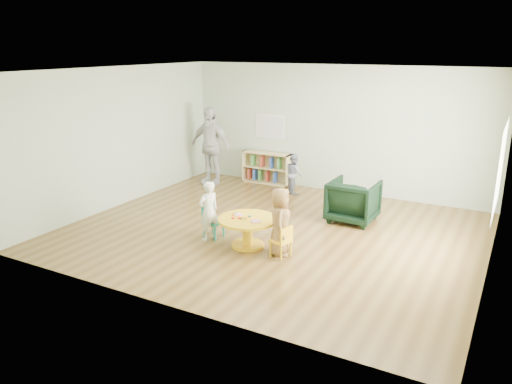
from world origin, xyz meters
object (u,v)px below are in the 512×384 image
Objects in this scene: activity_table at (248,227)px; toddler at (294,174)px; kid_chair_right at (282,240)px; bookshelf at (267,168)px; adult_caretaker at (210,146)px; child_right at (280,222)px; kid_chair_left at (212,220)px; child_left at (209,211)px; armchair at (353,201)px.

activity_table is 3.22m from toddler.
kid_chair_right is 4.40m from bookshelf.
adult_caretaker is (-2.68, 2.95, 0.58)m from activity_table.
kid_chair_left is at bearing 62.00° from child_right.
child_right reaches higher than toddler.
bookshelf reaches higher than kid_chair_left.
child_left reaches higher than toddler.
kid_chair_right is at bearing 110.45° from child_left.
toddler is (-1.74, 1.16, 0.05)m from armchair.
child_right is at bearing 76.88° from armchair.
toddler reaches higher than bookshelf.
kid_chair_left is 3.52m from adult_caretaker.
kid_chair_left is 3.10m from toddler.
bookshelf is 1.44m from adult_caretaker.
kid_chair_right is 1.43m from child_left.
armchair is (1.89, 1.93, 0.10)m from kid_chair_left.
child_left reaches higher than kid_chair_left.
kid_chair_left is 3.67m from bookshelf.
armchair is (0.44, 2.13, 0.12)m from kid_chair_right.
child_right is 1.22× the size of toddler.
kid_chair_left is at bearing -77.53° from bookshelf.
child_left is 0.95× the size of child_right.
bookshelf is 4.28m from child_right.
activity_table is 0.74m from child_left.
child_right is at bearing -59.80° from bookshelf.
kid_chair_left is at bearing 131.43° from toddler.
kid_chair_right is 0.58× the size of toddler.
toddler is (-1.21, 3.20, -0.10)m from child_right.
kid_chair_left is 2.70m from armchair.
armchair is at bearing 60.45° from activity_table.
child_right is (2.15, -3.70, 0.18)m from bookshelf.
armchair reaches higher than activity_table.
armchair is (1.14, 2.00, 0.06)m from activity_table.
toddler reaches higher than activity_table.
bookshelf is at bearing -161.78° from kid_chair_left.
child_left reaches higher than armchair.
toddler is at bearing 9.30° from adult_caretaker.
kid_chair_right is at bearing -38.87° from adult_caretaker.
activity_table is 0.64m from child_right.
adult_caretaker is (-3.81, 0.95, 0.52)m from armchair.
child_left is 3.63m from adult_caretaker.
kid_chair_right is 2.18m from armchair.
child_left is at bearing 132.27° from toddler.
activity_table is 1.75× the size of kid_chair_left.
kid_chair_left is at bearing 98.03° from kid_chair_right.
adult_caretaker is at bearing 132.19° from activity_table.
kid_chair_right is 0.50× the size of child_left.
adult_caretaker reaches higher than activity_table.
child_right reaches higher than kid_chair_left.
child_right reaches higher than kid_chair_right.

